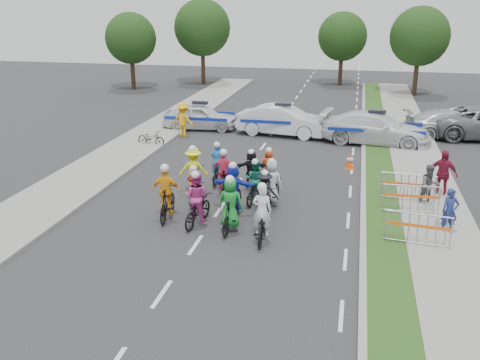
% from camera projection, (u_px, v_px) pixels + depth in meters
% --- Properties ---
extents(ground, '(90.00, 90.00, 0.00)m').
position_uv_depth(ground, '(196.00, 245.00, 16.65)').
color(ground, '#28282B').
rests_on(ground, ground).
extents(curb_right, '(0.20, 60.00, 0.12)m').
position_uv_depth(curb_right, '(363.00, 200.00, 20.22)').
color(curb_right, gray).
rests_on(curb_right, ground).
extents(grass_strip, '(1.20, 60.00, 0.11)m').
position_uv_depth(grass_strip, '(382.00, 201.00, 20.07)').
color(grass_strip, '#294D18').
rests_on(grass_strip, ground).
extents(sidewalk_right, '(2.40, 60.00, 0.13)m').
position_uv_depth(sidewalk_right, '(432.00, 205.00, 19.70)').
color(sidewalk_right, gray).
rests_on(sidewalk_right, ground).
extents(sidewalk_left, '(3.00, 60.00, 0.13)m').
position_uv_depth(sidewalk_left, '(83.00, 179.00, 22.58)').
color(sidewalk_left, gray).
rests_on(sidewalk_left, ground).
extents(rider_0, '(0.80, 1.96, 1.96)m').
position_uv_depth(rider_0, '(262.00, 221.00, 16.79)').
color(rider_0, black).
rests_on(rider_0, ground).
extents(rider_1, '(0.85, 1.89, 1.96)m').
position_uv_depth(rider_1, '(231.00, 209.00, 17.43)').
color(rider_1, black).
rests_on(rider_1, ground).
extents(rider_2, '(0.93, 1.97, 1.94)m').
position_uv_depth(rider_2, '(197.00, 205.00, 17.96)').
color(rider_2, black).
rests_on(rider_2, ground).
extents(rider_3, '(1.05, 1.97, 2.02)m').
position_uv_depth(rider_3, '(167.00, 198.00, 18.40)').
color(rider_3, black).
rests_on(rider_3, ground).
extents(rider_4, '(1.00, 1.73, 1.72)m').
position_uv_depth(rider_4, '(265.00, 198.00, 18.72)').
color(rider_4, black).
rests_on(rider_4, ground).
extents(rider_5, '(1.56, 1.86, 1.92)m').
position_uv_depth(rider_5, '(233.00, 191.00, 18.91)').
color(rider_5, black).
rests_on(rider_5, ground).
extents(rider_6, '(0.74, 1.67, 1.66)m').
position_uv_depth(rider_6, '(195.00, 194.00, 19.45)').
color(rider_6, black).
rests_on(rider_6, ground).
extents(rider_7, '(0.85, 1.83, 1.86)m').
position_uv_depth(rider_7, '(271.00, 187.00, 19.57)').
color(rider_7, black).
rests_on(rider_7, ground).
extents(rider_8, '(0.90, 1.78, 1.73)m').
position_uv_depth(rider_8, '(255.00, 186.00, 19.96)').
color(rider_8, black).
rests_on(rider_8, ground).
extents(rider_9, '(0.99, 1.83, 1.86)m').
position_uv_depth(rider_9, '(224.00, 177.00, 20.76)').
color(rider_9, black).
rests_on(rider_9, ground).
extents(rider_10, '(1.22, 2.07, 2.02)m').
position_uv_depth(rider_10, '(194.00, 176.00, 20.70)').
color(rider_10, black).
rests_on(rider_10, ground).
extents(rider_11, '(1.40, 1.66, 1.69)m').
position_uv_depth(rider_11, '(251.00, 172.00, 21.31)').
color(rider_11, black).
rests_on(rider_11, ground).
extents(rider_12, '(0.66, 1.77, 1.78)m').
position_uv_depth(rider_12, '(218.00, 169.00, 22.12)').
color(rider_12, black).
rests_on(rider_12, ground).
extents(rider_13, '(0.74, 1.63, 1.67)m').
position_uv_depth(rider_13, '(269.00, 171.00, 21.66)').
color(rider_13, black).
rests_on(rider_13, ground).
extents(police_car_0, '(4.47, 2.12, 1.48)m').
position_uv_depth(police_car_0, '(200.00, 117.00, 31.24)').
color(police_car_0, silver).
rests_on(police_car_0, ground).
extents(police_car_1, '(5.27, 2.47, 1.67)m').
position_uv_depth(police_car_1, '(283.00, 120.00, 29.83)').
color(police_car_1, silver).
rests_on(police_car_1, ground).
extents(police_car_2, '(5.95, 3.13, 1.65)m').
position_uv_depth(police_car_2, '(376.00, 128.00, 28.07)').
color(police_car_2, silver).
rests_on(police_car_2, ground).
extents(civilian_sedan, '(5.41, 2.76, 1.50)m').
position_uv_depth(civilian_sedan, '(453.00, 124.00, 29.28)').
color(civilian_sedan, '#BBBCC1').
rests_on(civilian_sedan, ground).
extents(spectator_0, '(0.63, 0.50, 1.52)m').
position_uv_depth(spectator_0, '(450.00, 211.00, 17.27)').
color(spectator_0, navy).
rests_on(spectator_0, ground).
extents(spectator_1, '(0.95, 0.85, 1.60)m').
position_uv_depth(spectator_1, '(430.00, 186.00, 19.50)').
color(spectator_1, '#525257').
rests_on(spectator_1, ground).
extents(spectator_2, '(1.18, 0.79, 1.87)m').
position_uv_depth(spectator_2, '(442.00, 174.00, 20.40)').
color(spectator_2, maroon).
rests_on(spectator_2, ground).
extents(marshal_hiviz, '(1.33, 0.92, 1.88)m').
position_uv_depth(marshal_hiviz, '(183.00, 120.00, 29.50)').
color(marshal_hiviz, '#FFAC0D').
rests_on(marshal_hiviz, ground).
extents(barrier_0, '(2.05, 0.74, 1.12)m').
position_uv_depth(barrier_0, '(418.00, 231.00, 16.32)').
color(barrier_0, '#A5A8AD').
rests_on(barrier_0, ground).
extents(barrier_1, '(2.02, 0.57, 1.12)m').
position_uv_depth(barrier_1, '(411.00, 200.00, 18.79)').
color(barrier_1, '#A5A8AD').
rests_on(barrier_1, ground).
extents(barrier_2, '(2.04, 0.67, 1.12)m').
position_uv_depth(barrier_2, '(408.00, 188.00, 19.98)').
color(barrier_2, '#A5A8AD').
rests_on(barrier_2, ground).
extents(cone_0, '(0.40, 0.40, 0.70)m').
position_uv_depth(cone_0, '(350.00, 161.00, 24.03)').
color(cone_0, '#F24C0C').
rests_on(cone_0, ground).
extents(cone_1, '(0.40, 0.40, 0.70)m').
position_uv_depth(cone_1, '(385.00, 141.00, 27.57)').
color(cone_1, '#F24C0C').
rests_on(cone_1, ground).
extents(parked_bike, '(1.58, 0.72, 0.80)m').
position_uv_depth(parked_bike, '(151.00, 138.00, 27.83)').
color(parked_bike, black).
rests_on(parked_bike, ground).
extents(tree_0, '(4.20, 4.20, 6.30)m').
position_uv_depth(tree_0, '(131.00, 38.00, 44.05)').
color(tree_0, '#382619').
rests_on(tree_0, ground).
extents(tree_1, '(4.55, 4.55, 6.82)m').
position_uv_depth(tree_1, '(420.00, 36.00, 41.10)').
color(tree_1, '#382619').
rests_on(tree_1, ground).
extents(tree_3, '(4.90, 4.90, 7.35)m').
position_uv_depth(tree_3, '(202.00, 28.00, 46.50)').
color(tree_3, '#382619').
rests_on(tree_3, ground).
extents(tree_4, '(4.20, 4.20, 6.30)m').
position_uv_depth(tree_4, '(342.00, 37.00, 46.13)').
color(tree_4, '#382619').
rests_on(tree_4, ground).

